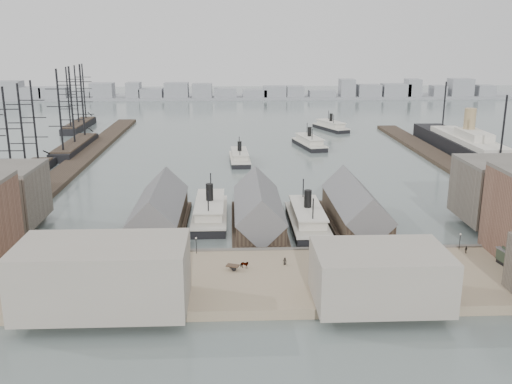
{
  "coord_description": "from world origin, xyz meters",
  "views": [
    {
      "loc": [
        -6.79,
        -127.15,
        49.41
      ],
      "look_at": [
        0.0,
        30.0,
        6.0
      ],
      "focal_mm": 40.0,
      "sensor_mm": 36.0,
      "label": 1
    }
  ],
  "objects_px": {
    "ocean_steamer": "(467,146)",
    "horse_cart_center": "(241,265)",
    "ferry_docked_west": "(210,211)",
    "horse_cart_right": "(330,279)",
    "horse_cart_left": "(49,265)"
  },
  "relations": [
    {
      "from": "ferry_docked_west",
      "to": "horse_cart_left",
      "type": "distance_m",
      "value": 49.33
    },
    {
      "from": "ocean_steamer",
      "to": "horse_cart_center",
      "type": "xyz_separation_m",
      "value": [
        -97.15,
        -120.12,
        -1.53
      ]
    },
    {
      "from": "ferry_docked_west",
      "to": "horse_cart_right",
      "type": "height_order",
      "value": "ferry_docked_west"
    },
    {
      "from": "ferry_docked_west",
      "to": "horse_cart_center",
      "type": "height_order",
      "value": "ferry_docked_west"
    },
    {
      "from": "ferry_docked_west",
      "to": "ocean_steamer",
      "type": "relative_size",
      "value": 0.3
    },
    {
      "from": "ferry_docked_west",
      "to": "horse_cart_right",
      "type": "bearing_deg",
      "value": -61.29
    },
    {
      "from": "horse_cart_left",
      "to": "horse_cart_right",
      "type": "relative_size",
      "value": 0.97
    },
    {
      "from": "horse_cart_center",
      "to": "horse_cart_right",
      "type": "xyz_separation_m",
      "value": [
        17.64,
        -7.39,
        -0.06
      ]
    },
    {
      "from": "ocean_steamer",
      "to": "horse_cart_left",
      "type": "bearing_deg",
      "value": -139.32
    },
    {
      "from": "ferry_docked_west",
      "to": "ocean_steamer",
      "type": "bearing_deg",
      "value": 37.63
    },
    {
      "from": "ocean_steamer",
      "to": "ferry_docked_west",
      "type": "bearing_deg",
      "value": -142.37
    },
    {
      "from": "horse_cart_left",
      "to": "horse_cart_center",
      "type": "xyz_separation_m",
      "value": [
        40.29,
        -1.99,
        -0.01
      ]
    },
    {
      "from": "horse_cart_left",
      "to": "horse_cart_right",
      "type": "height_order",
      "value": "horse_cart_left"
    },
    {
      "from": "horse_cart_left",
      "to": "ocean_steamer",
      "type": "bearing_deg",
      "value": -9.78
    },
    {
      "from": "ocean_steamer",
      "to": "horse_cart_right",
      "type": "bearing_deg",
      "value": -121.94
    }
  ]
}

